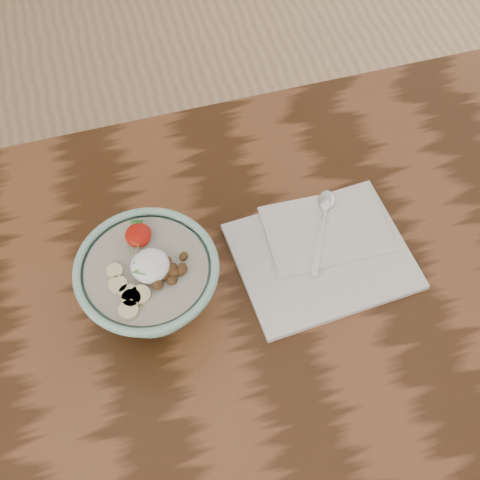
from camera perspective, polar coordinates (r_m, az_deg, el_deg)
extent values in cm
cube|color=#381E0E|center=(100.11, 2.83, -7.99)|extent=(160.00, 90.00, 4.00)
cylinder|color=#85B3A0|center=(100.07, -7.33, -5.30)|extent=(8.74, 8.74, 1.25)
torus|color=#85B3A0|center=(91.13, -8.02, -2.44)|extent=(19.88, 19.88, 1.14)
cylinder|color=#A19B86|center=(91.67, -7.97, -2.63)|extent=(16.86, 16.86, 1.04)
ellipsoid|color=white|center=(90.22, -7.68, -2.19)|extent=(5.31, 5.31, 2.92)
ellipsoid|color=#A60F07|center=(93.00, -8.69, 0.41)|extent=(3.57, 3.93, 1.97)
cone|color=#286623|center=(93.65, -8.90, 1.31)|extent=(1.40, 1.03, 1.52)
ellipsoid|color=#A60F07|center=(93.32, -8.44, 0.57)|extent=(2.92, 3.21, 1.61)
cone|color=#286623|center=(93.80, -8.62, 1.32)|extent=(1.40, 1.03, 1.52)
cylinder|color=beige|center=(89.01, -8.49, -4.64)|extent=(2.67, 2.67, 0.70)
cylinder|color=beige|center=(89.38, -9.52, -4.49)|extent=(2.44, 2.44, 0.70)
cylinder|color=beige|center=(88.25, -9.48, -5.91)|extent=(2.61, 2.61, 0.70)
cylinder|color=beige|center=(91.26, -10.64, -2.64)|extent=(2.21, 2.21, 0.70)
cylinder|color=beige|center=(90.17, -10.36, -3.80)|extent=(2.54, 2.54, 0.70)
cylinder|color=beige|center=(88.94, -9.26, -4.95)|extent=(2.60, 2.60, 0.70)
ellipsoid|color=#513218|center=(89.21, -7.07, -3.74)|extent=(2.12, 2.26, 1.26)
ellipsoid|color=#513218|center=(90.42, -6.32, -2.35)|extent=(1.88, 1.86, 0.96)
ellipsoid|color=#513218|center=(89.38, -5.83, -3.45)|extent=(1.53, 1.49, 1.09)
ellipsoid|color=#513218|center=(90.20, -5.81, -2.39)|extent=(2.08, 2.02, 1.11)
ellipsoid|color=#513218|center=(90.01, -6.67, -2.71)|extent=(2.37, 2.36, 1.31)
ellipsoid|color=#513218|center=(89.94, -4.96, -2.48)|extent=(1.93, 2.19, 1.25)
ellipsoid|color=#513218|center=(91.09, -4.85, -1.39)|extent=(1.77, 1.77, 0.84)
ellipsoid|color=#513218|center=(90.95, -6.30, -1.75)|extent=(1.66, 1.48, 0.78)
ellipsoid|color=#513218|center=(90.31, -6.43, -2.46)|extent=(1.75, 1.87, 0.86)
ellipsoid|color=#513218|center=(89.88, -5.64, -2.74)|extent=(2.09, 2.10, 0.85)
ellipsoid|color=#513218|center=(89.79, -6.61, -2.93)|extent=(2.07, 2.13, 1.10)
cylinder|color=#4D8538|center=(89.00, -8.66, -2.52)|extent=(1.23, 0.52, 0.22)
cylinder|color=#4D8538|center=(89.84, -8.42, -1.52)|extent=(1.14, 0.40, 0.22)
cylinder|color=#4D8538|center=(89.58, -7.28, -1.54)|extent=(1.35, 0.27, 0.23)
cylinder|color=#4D8538|center=(90.65, -8.72, -0.74)|extent=(0.49, 1.43, 0.23)
cylinder|color=#4D8538|center=(89.07, -8.54, -2.40)|extent=(1.01, 0.95, 0.22)
cylinder|color=#4D8538|center=(88.72, -8.62, -2.83)|extent=(1.72, 1.07, 0.24)
cylinder|color=#4D8538|center=(89.34, -7.92, -1.95)|extent=(1.38, 1.25, 0.24)
cylinder|color=#4D8538|center=(90.66, -9.40, -0.91)|extent=(0.31, 1.56, 0.23)
cylinder|color=#4D8538|center=(89.56, -8.58, -1.87)|extent=(1.83, 0.45, 0.24)
cylinder|color=#4D8538|center=(89.60, -8.32, -1.76)|extent=(1.61, 0.92, 0.24)
cube|color=silver|center=(103.95, 7.02, -1.38)|extent=(27.38, 22.75, 1.00)
cube|color=silver|center=(105.66, 7.37, 0.89)|extent=(19.40, 13.61, 0.60)
cube|color=silver|center=(103.16, 6.73, -0.70)|extent=(5.45, 9.49, 0.31)
cylinder|color=silver|center=(106.53, 7.20, 2.23)|extent=(1.75, 2.64, 0.62)
ellipsoid|color=silver|center=(107.91, 7.38, 3.36)|extent=(4.24, 4.83, 0.84)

